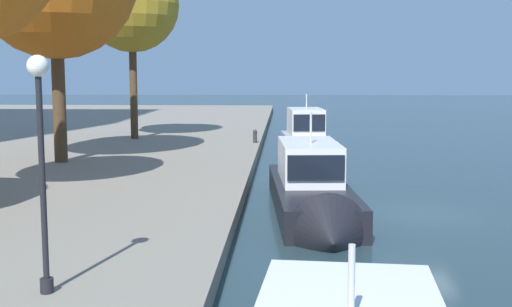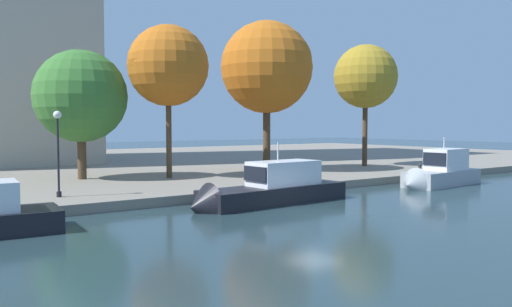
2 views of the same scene
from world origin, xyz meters
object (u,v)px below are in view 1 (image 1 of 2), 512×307
object	(u,v)px
motor_yacht_1	(312,195)
lamp_post	(41,143)
tree_4	(127,4)
mooring_bollard_0	(255,136)
motor_yacht_2	(308,143)

from	to	relation	value
motor_yacht_1	lamp_post	size ratio (longest dim) A/B	2.24
lamp_post	tree_4	xyz separation A→B (m)	(29.82, 5.36, 5.55)
lamp_post	motor_yacht_1	bearing A→B (deg)	-29.69
lamp_post	tree_4	world-z (taller)	tree_4
mooring_bollard_0	lamp_post	xyz separation A→B (m)	(-27.37, 2.89, 2.57)
mooring_bollard_0	lamp_post	bearing A→B (deg)	173.97
mooring_bollard_0	motor_yacht_2	bearing A→B (deg)	-121.81
motor_yacht_1	motor_yacht_2	world-z (taller)	motor_yacht_2
mooring_bollard_0	tree_4	bearing A→B (deg)	73.52
motor_yacht_2	tree_4	size ratio (longest dim) A/B	0.73
motor_yacht_1	tree_4	world-z (taller)	tree_4
motor_yacht_2	tree_4	world-z (taller)	tree_4
tree_4	motor_yacht_2	bearing A→B (deg)	-111.06
motor_yacht_2	mooring_bollard_0	xyz separation A→B (m)	(1.94, 3.13, 0.23)
mooring_bollard_0	tree_4	distance (m)	11.83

